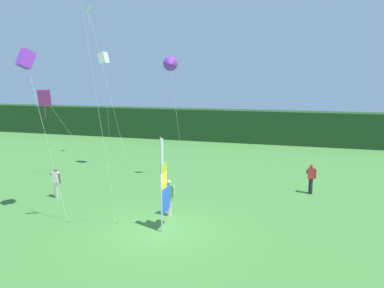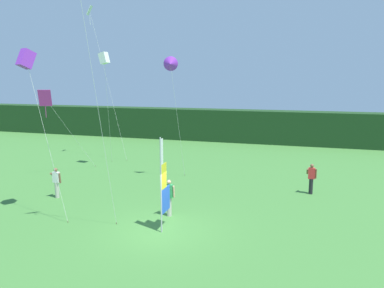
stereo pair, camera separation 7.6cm
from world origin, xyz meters
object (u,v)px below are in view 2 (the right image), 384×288
(banner_flag, at_px, (164,186))
(person_near_banner, at_px, (57,182))
(person_mid_field, at_px, (311,178))
(kite_purple_box_5, at_px, (26,59))
(kite_white_box_4, at_px, (104,59))
(kite_white_diamond_1, at_px, (93,24))
(kite_purple_delta_3, at_px, (171,64))
(person_far_left, at_px, (169,197))
(kite_magenta_diamond_0, at_px, (47,101))

(banner_flag, xyz_separation_m, person_near_banner, (-7.11, 2.34, -1.06))
(person_mid_field, xyz_separation_m, kite_purple_box_5, (-12.40, -7.19, 6.28))
(person_near_banner, bearing_deg, kite_white_box_4, 96.50)
(kite_white_diamond_1, relative_size, kite_purple_delta_3, 1.54)
(kite_white_diamond_1, bearing_deg, person_mid_field, -17.13)
(person_far_left, bearing_deg, person_mid_field, 40.52)
(person_near_banner, xyz_separation_m, person_far_left, (6.76, -0.78, 0.05))
(person_near_banner, xyz_separation_m, person_mid_field, (13.17, 4.70, 0.03))
(kite_purple_delta_3, bearing_deg, kite_white_diamond_1, 150.03)
(banner_flag, distance_m, kite_magenta_diamond_0, 12.26)
(banner_flag, distance_m, kite_white_box_4, 13.47)
(person_near_banner, xyz_separation_m, kite_purple_delta_3, (4.72, 5.15, 6.36))
(person_far_left, bearing_deg, kite_white_box_4, 134.53)
(person_mid_field, xyz_separation_m, person_far_left, (-6.41, -5.48, 0.02))
(banner_flag, distance_m, kite_purple_delta_3, 9.48)
(person_far_left, distance_m, kite_white_box_4, 12.74)
(person_mid_field, height_order, kite_purple_delta_3, kite_purple_delta_3)
(kite_magenta_diamond_0, distance_m, kite_white_box_4, 4.87)
(kite_white_diamond_1, bearing_deg, person_far_left, -46.37)
(kite_magenta_diamond_0, bearing_deg, kite_white_diamond_1, 91.39)
(person_far_left, xyz_separation_m, kite_magenta_diamond_0, (-9.91, 4.42, 4.07))
(kite_magenta_diamond_0, relative_size, kite_white_diamond_1, 0.48)
(person_far_left, xyz_separation_m, kite_purple_delta_3, (-2.04, 5.93, 6.30))
(person_mid_field, bearing_deg, person_far_left, -139.48)
(banner_flag, height_order, person_near_banner, banner_flag)
(person_far_left, xyz_separation_m, kite_white_box_4, (-7.55, 7.67, 6.81))
(person_near_banner, distance_m, kite_magenta_diamond_0, 6.33)
(person_near_banner, bearing_deg, kite_purple_delta_3, 47.45)
(kite_white_diamond_1, distance_m, kite_purple_box_5, 13.35)
(kite_purple_delta_3, xyz_separation_m, kite_white_box_4, (-5.51, 1.74, 0.51))
(person_mid_field, bearing_deg, kite_white_box_4, 171.07)
(person_mid_field, distance_m, kite_white_box_4, 15.69)
(kite_purple_delta_3, height_order, kite_white_box_4, kite_white_box_4)
(person_far_left, height_order, kite_white_diamond_1, kite_white_diamond_1)
(kite_magenta_diamond_0, xyz_separation_m, kite_purple_box_5, (3.92, -6.13, 2.20))
(banner_flag, bearing_deg, person_mid_field, 49.25)
(banner_flag, height_order, kite_purple_delta_3, kite_purple_delta_3)
(person_mid_field, height_order, kite_white_box_4, kite_white_box_4)
(kite_magenta_diamond_0, xyz_separation_m, kite_white_box_4, (2.37, 3.25, 2.75))
(kite_white_box_4, height_order, kite_purple_box_5, kite_white_box_4)
(banner_flag, xyz_separation_m, person_far_left, (-0.34, 1.56, -1.00))
(person_far_left, bearing_deg, kite_magenta_diamond_0, 155.97)
(person_near_banner, relative_size, kite_purple_delta_3, 0.21)
(kite_magenta_diamond_0, relative_size, kite_purple_box_5, 0.74)
(person_near_banner, bearing_deg, person_far_left, -6.60)
(person_far_left, height_order, kite_purple_box_5, kite_purple_box_5)
(person_mid_field, relative_size, kite_purple_delta_3, 0.22)
(kite_purple_delta_3, relative_size, kite_purple_box_5, 1.00)
(kite_white_diamond_1, xyz_separation_m, kite_white_box_4, (2.51, -2.88, -2.80))
(person_far_left, relative_size, kite_white_box_4, 0.21)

